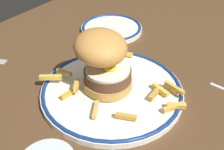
% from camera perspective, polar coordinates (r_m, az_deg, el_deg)
% --- Properties ---
extents(ground_plane, '(1.42, 0.94, 0.04)m').
position_cam_1_polar(ground_plane, '(0.56, -2.53, -6.66)').
color(ground_plane, '#533821').
extents(dinner_plate, '(0.29, 0.29, 0.02)m').
position_cam_1_polar(dinner_plate, '(0.56, -0.00, -3.12)').
color(dinner_plate, white).
rests_on(dinner_plate, ground_plane).
extents(burger, '(0.13, 0.13, 0.13)m').
position_cam_1_polar(burger, '(0.52, -1.61, 3.10)').
color(burger, '#C48D40').
rests_on(burger, dinner_plate).
extents(fries_pile, '(0.22, 0.29, 0.02)m').
position_cam_1_polar(fries_pile, '(0.54, 2.22, -2.44)').
color(fries_pile, gold).
rests_on(fries_pile, dinner_plate).
extents(side_plate, '(0.18, 0.18, 0.02)m').
position_cam_1_polar(side_plate, '(0.79, -0.10, 9.95)').
color(side_plate, white).
rests_on(side_plate, ground_plane).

